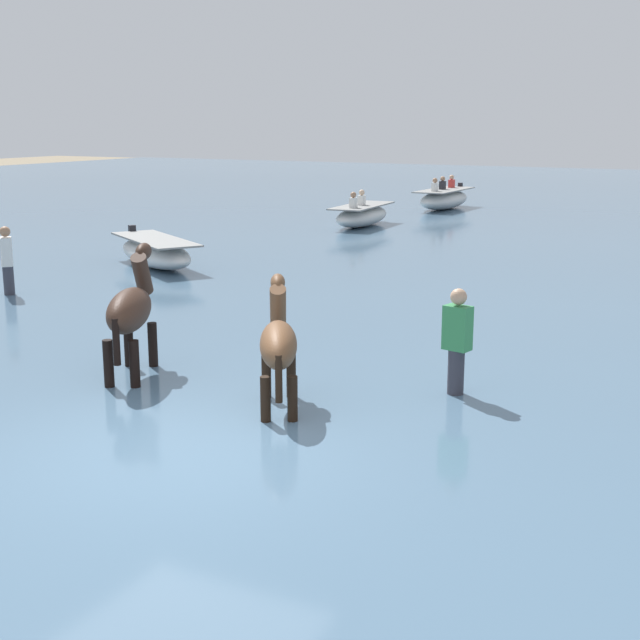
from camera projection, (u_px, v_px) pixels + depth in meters
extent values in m
plane|color=#84755B|center=(176.00, 480.00, 8.90)|extent=(120.00, 120.00, 0.00)
cube|color=slate|center=(481.00, 295.00, 17.48)|extent=(90.00, 90.00, 0.33)
ellipsoid|color=brown|center=(278.00, 345.00, 9.94)|extent=(1.00, 1.28, 0.50)
cylinder|color=black|center=(267.00, 389.00, 10.51)|extent=(0.12, 0.12, 0.84)
cylinder|color=black|center=(291.00, 389.00, 10.52)|extent=(0.12, 0.12, 0.84)
cylinder|color=black|center=(266.00, 413.00, 9.66)|extent=(0.12, 0.12, 0.84)
cylinder|color=black|center=(293.00, 413.00, 9.68)|extent=(0.12, 0.12, 0.84)
cylinder|color=brown|center=(278.00, 306.00, 10.50)|extent=(0.40, 0.49, 0.57)
ellipsoid|color=brown|center=(278.00, 283.00, 10.57)|extent=(0.37, 0.46, 0.21)
cylinder|color=black|center=(279.00, 379.00, 9.42)|extent=(0.08, 0.08, 0.53)
ellipsoid|color=#382319|center=(129.00, 310.00, 11.20)|extent=(1.00, 1.44, 0.55)
cylinder|color=black|center=(129.00, 356.00, 11.84)|extent=(0.13, 0.13, 0.93)
cylinder|color=black|center=(153.00, 356.00, 11.82)|extent=(0.13, 0.13, 0.93)
cylinder|color=black|center=(109.00, 376.00, 10.91)|extent=(0.13, 0.13, 0.93)
cylinder|color=black|center=(135.00, 376.00, 10.89)|extent=(0.13, 0.13, 0.93)
cylinder|color=#382319|center=(142.00, 274.00, 11.82)|extent=(0.41, 0.55, 0.63)
ellipsoid|color=#382319|center=(144.00, 252.00, 11.89)|extent=(0.38, 0.51, 0.23)
cylinder|color=black|center=(116.00, 342.00, 10.62)|extent=(0.09, 0.09, 0.59)
ellipsoid|color=silver|center=(444.00, 200.00, 32.49)|extent=(1.32, 3.55, 0.68)
cube|color=gray|center=(444.00, 190.00, 32.41)|extent=(1.26, 3.40, 0.04)
cube|color=black|center=(460.00, 185.00, 33.83)|extent=(0.16, 0.12, 0.18)
cube|color=white|center=(435.00, 187.00, 31.52)|extent=(0.19, 0.26, 0.30)
sphere|color=#A37556|center=(435.00, 180.00, 31.47)|extent=(0.18, 0.18, 0.18)
cube|color=#232328|center=(443.00, 185.00, 32.40)|extent=(0.19, 0.26, 0.30)
sphere|color=#A37556|center=(443.00, 179.00, 32.35)|extent=(0.18, 0.18, 0.18)
cube|color=red|center=(452.00, 184.00, 33.25)|extent=(0.19, 0.26, 0.30)
sphere|color=tan|center=(452.00, 177.00, 33.20)|extent=(0.18, 0.18, 0.18)
ellipsoid|color=silver|center=(362.00, 216.00, 27.28)|extent=(1.34, 3.33, 0.62)
cube|color=gray|center=(362.00, 206.00, 27.21)|extent=(1.29, 3.20, 0.04)
cube|color=white|center=(353.00, 203.00, 26.33)|extent=(0.20, 0.27, 0.30)
sphere|color=#A37556|center=(353.00, 195.00, 26.27)|extent=(0.18, 0.18, 0.18)
cube|color=white|center=(362.00, 200.00, 27.18)|extent=(0.20, 0.27, 0.30)
sphere|color=beige|center=(362.00, 192.00, 27.12)|extent=(0.18, 0.18, 0.18)
ellipsoid|color=silver|center=(156.00, 253.00, 19.82)|extent=(3.37, 2.64, 0.60)
cube|color=gray|center=(155.00, 239.00, 19.75)|extent=(3.23, 2.54, 0.04)
cube|color=black|center=(132.00, 229.00, 21.05)|extent=(0.19, 0.20, 0.18)
cylinder|color=#383842|center=(455.00, 385.00, 10.63)|extent=(0.20, 0.20, 0.88)
cube|color=#388E51|center=(457.00, 328.00, 10.47)|extent=(0.35, 0.26, 0.54)
sphere|color=tan|center=(459.00, 297.00, 10.39)|extent=(0.20, 0.20, 0.20)
cylinder|color=#383842|center=(9.00, 289.00, 16.66)|extent=(0.20, 0.20, 0.88)
cube|color=white|center=(6.00, 252.00, 16.50)|extent=(0.37, 0.37, 0.54)
sphere|color=#A37556|center=(5.00, 232.00, 16.41)|extent=(0.20, 0.20, 0.20)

